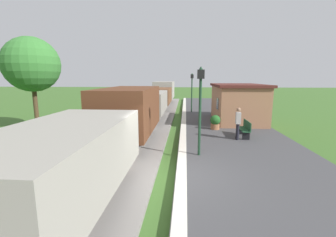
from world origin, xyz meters
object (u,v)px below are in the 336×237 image
Objects in this scene: freight_train at (150,102)px; lamp_post_far at (192,85)px; bench_near_hut at (245,129)px; person_waiting at (238,122)px; station_hut at (237,103)px; potted_planter at (215,122)px; tree_trackside_far at (32,65)px; lamp_post_near at (200,95)px.

lamp_post_far is at bearing 44.88° from freight_train.
person_waiting is at bearing -132.34° from bench_near_hut.
station_hut reaches higher than freight_train.
lamp_post_far reaches higher than bench_near_hut.
bench_near_hut is 1.64× the size of potted_planter.
station_hut is at bearing 12.24° from tree_trackside_far.
tree_trackside_far is at bearing 179.85° from potted_planter.
lamp_post_far is 13.09m from tree_trackside_far.
station_hut is 0.95× the size of tree_trackside_far.
lamp_post_far is (-2.70, 9.40, 2.08)m from bench_near_hut.
lamp_post_near is at bearing -129.78° from bench_near_hut.
person_waiting is 1.87× the size of potted_planter.
freight_train is at bearing 29.61° from tree_trackside_far.
bench_near_hut is 0.41× the size of lamp_post_near.
freight_train is 8.63m from tree_trackside_far.
lamp_post_far is 0.61× the size of tree_trackside_far.
freight_train is at bearing 110.97° from lamp_post_near.
lamp_post_near reaches higher than freight_train.
freight_train is 8.81× the size of lamp_post_far.
freight_train is 6.35m from potted_planter.
freight_train is 5.34× the size of tree_trackside_far.
person_waiting is (-0.52, -0.57, 0.46)m from bench_near_hut.
bench_near_hut is at bearing -43.63° from freight_train.
potted_planter is 0.25× the size of lamp_post_far.
tree_trackside_far is (-13.90, -3.01, 2.67)m from station_hut.
person_waiting is at bearing -10.86° from tree_trackside_far.
lamp_post_near is (-2.17, -2.67, 1.62)m from person_waiting.
station_hut is 1.57× the size of lamp_post_far.
tree_trackside_far is (-10.60, 5.12, 1.52)m from lamp_post_near.
lamp_post_far is (-3.29, 4.51, 1.15)m from station_hut.
lamp_post_far reaches higher than station_hut.
person_waiting is at bearing -48.77° from freight_train.
potted_planter is 5.65m from lamp_post_near.
bench_near_hut is 10.00m from lamp_post_far.
person_waiting is at bearing -101.56° from station_hut.
tree_trackside_far reaches higher than station_hut.
lamp_post_far is (-1.31, 7.56, 2.08)m from potted_planter.
bench_near_hut is (6.20, -5.91, -0.80)m from freight_train.
station_hut is at bearing -53.86° from lamp_post_far.
freight_train is 35.59× the size of potted_planter.
tree_trackside_far reaches higher than lamp_post_far.
tree_trackside_far is (-12.78, 2.45, 3.14)m from person_waiting.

